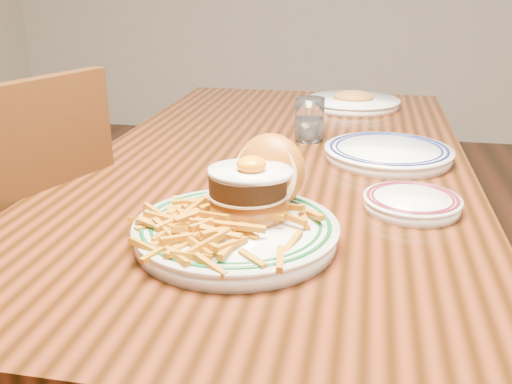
% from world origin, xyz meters
% --- Properties ---
extents(table, '(0.85, 1.60, 0.75)m').
position_xyz_m(table, '(0.00, 0.00, 0.66)').
color(table, black).
rests_on(table, floor).
extents(chair_left, '(0.57, 0.57, 0.96)m').
position_xyz_m(chair_left, '(-0.55, -0.29, 0.51)').
color(chair_left, '#3B1B0C').
rests_on(chair_left, floor).
extents(main_plate, '(0.32, 0.34, 0.15)m').
position_xyz_m(main_plate, '(0.01, -0.43, 0.79)').
color(main_plate, white).
rests_on(main_plate, table).
extents(side_plate, '(0.17, 0.18, 0.03)m').
position_xyz_m(side_plate, '(0.28, -0.26, 0.77)').
color(side_plate, white).
rests_on(side_plate, table).
extents(rear_plate, '(0.28, 0.28, 0.03)m').
position_xyz_m(rear_plate, '(0.25, 0.03, 0.77)').
color(rear_plate, white).
rests_on(rear_plate, table).
extents(water_glass, '(0.07, 0.07, 0.11)m').
position_xyz_m(water_glass, '(0.06, 0.16, 0.80)').
color(water_glass, white).
rests_on(water_glass, table).
extents(far_plate, '(0.29, 0.29, 0.05)m').
position_xyz_m(far_plate, '(0.15, 0.56, 0.77)').
color(far_plate, white).
rests_on(far_plate, table).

